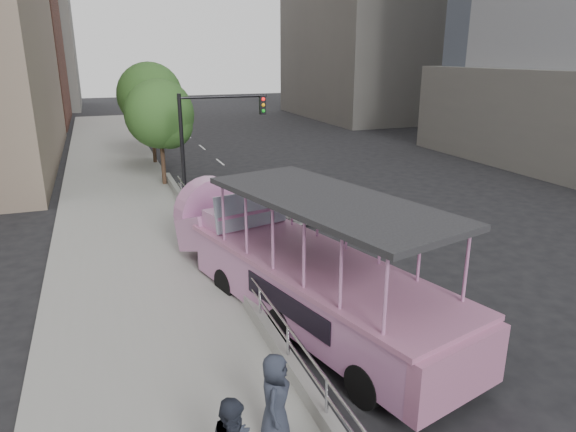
{
  "coord_description": "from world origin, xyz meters",
  "views": [
    {
      "loc": [
        -6.51,
        -11.08,
        6.89
      ],
      "look_at": [
        -1.18,
        3.21,
        2.05
      ],
      "focal_mm": 32.0,
      "sensor_mm": 36.0,
      "label": 1
    }
  ],
  "objects_px": {
    "car": "(302,202)",
    "parking_sign": "(245,233)",
    "street_tree_near": "(162,117)",
    "street_tree_far": "(152,98)",
    "traffic_signal": "(207,131)",
    "duck_boat": "(293,266)",
    "pedestrian_far": "(275,399)"
  },
  "relations": [
    {
      "from": "traffic_signal",
      "to": "street_tree_far",
      "type": "distance_m",
      "value": 9.57
    },
    {
      "from": "street_tree_near",
      "to": "parking_sign",
      "type": "bearing_deg",
      "value": -86.64
    },
    {
      "from": "traffic_signal",
      "to": "street_tree_near",
      "type": "height_order",
      "value": "street_tree_near"
    },
    {
      "from": "traffic_signal",
      "to": "street_tree_near",
      "type": "bearing_deg",
      "value": 114.98
    },
    {
      "from": "parking_sign",
      "to": "street_tree_far",
      "type": "height_order",
      "value": "street_tree_far"
    },
    {
      "from": "pedestrian_far",
      "to": "traffic_signal",
      "type": "distance_m",
      "value": 16.76
    },
    {
      "from": "duck_boat",
      "to": "parking_sign",
      "type": "distance_m",
      "value": 2.37
    },
    {
      "from": "traffic_signal",
      "to": "street_tree_far",
      "type": "bearing_deg",
      "value": 98.43
    },
    {
      "from": "pedestrian_far",
      "to": "street_tree_near",
      "type": "xyz_separation_m",
      "value": [
        0.77,
        19.85,
        2.67
      ]
    },
    {
      "from": "car",
      "to": "parking_sign",
      "type": "bearing_deg",
      "value": -113.15
    },
    {
      "from": "duck_boat",
      "to": "pedestrian_far",
      "type": "height_order",
      "value": "duck_boat"
    },
    {
      "from": "car",
      "to": "street_tree_near",
      "type": "distance_m",
      "value": 9.01
    },
    {
      "from": "car",
      "to": "street_tree_near",
      "type": "height_order",
      "value": "street_tree_near"
    },
    {
      "from": "street_tree_far",
      "to": "car",
      "type": "bearing_deg",
      "value": -69.56
    },
    {
      "from": "traffic_signal",
      "to": "street_tree_far",
      "type": "xyz_separation_m",
      "value": [
        -1.4,
        9.43,
        0.81
      ]
    },
    {
      "from": "street_tree_far",
      "to": "pedestrian_far",
      "type": "bearing_deg",
      "value": -92.16
    },
    {
      "from": "street_tree_near",
      "to": "duck_boat",
      "type": "bearing_deg",
      "value": -84.48
    },
    {
      "from": "street_tree_near",
      "to": "street_tree_far",
      "type": "xyz_separation_m",
      "value": [
        0.2,
        6.0,
        0.49
      ]
    },
    {
      "from": "duck_boat",
      "to": "street_tree_far",
      "type": "xyz_separation_m",
      "value": [
        -1.24,
        20.9,
        2.96
      ]
    },
    {
      "from": "street_tree_far",
      "to": "parking_sign",
      "type": "bearing_deg",
      "value": -88.33
    },
    {
      "from": "parking_sign",
      "to": "car",
      "type": "bearing_deg",
      "value": 54.21
    },
    {
      "from": "duck_boat",
      "to": "car",
      "type": "bearing_deg",
      "value": 66.48
    },
    {
      "from": "parking_sign",
      "to": "traffic_signal",
      "type": "height_order",
      "value": "traffic_signal"
    },
    {
      "from": "duck_boat",
      "to": "car",
      "type": "xyz_separation_m",
      "value": [
        3.53,
        8.11,
        -0.73
      ]
    },
    {
      "from": "car",
      "to": "street_tree_far",
      "type": "xyz_separation_m",
      "value": [
        -4.77,
        12.8,
        3.69
      ]
    },
    {
      "from": "car",
      "to": "street_tree_far",
      "type": "height_order",
      "value": "street_tree_far"
    },
    {
      "from": "traffic_signal",
      "to": "parking_sign",
      "type": "bearing_deg",
      "value": -95.29
    },
    {
      "from": "parking_sign",
      "to": "traffic_signal",
      "type": "distance_m",
      "value": 9.45
    },
    {
      "from": "street_tree_near",
      "to": "street_tree_far",
      "type": "distance_m",
      "value": 6.02
    },
    {
      "from": "pedestrian_far",
      "to": "parking_sign",
      "type": "height_order",
      "value": "parking_sign"
    },
    {
      "from": "traffic_signal",
      "to": "street_tree_near",
      "type": "relative_size",
      "value": 0.91
    },
    {
      "from": "pedestrian_far",
      "to": "street_tree_far",
      "type": "xyz_separation_m",
      "value": [
        0.97,
        25.85,
        3.16
      ]
    }
  ]
}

